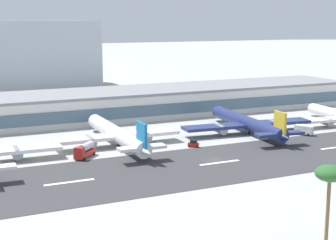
# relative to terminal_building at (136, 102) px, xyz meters

# --- Properties ---
(ground_plane) EXTENTS (1400.00, 1400.00, 0.00)m
(ground_plane) POSITION_rel_terminal_building_xyz_m (-4.78, -71.88, -5.24)
(ground_plane) COLOR #A8A8A3
(runway_strip) EXTENTS (800.00, 34.63, 0.08)m
(runway_strip) POSITION_rel_terminal_building_xyz_m (-4.78, -74.84, -5.20)
(runway_strip) COLOR #38383A
(runway_strip) RESTS_ON ground_plane
(runway_centreline_dash_3) EXTENTS (12.00, 1.20, 0.01)m
(runway_centreline_dash_3) POSITION_rel_terminal_building_xyz_m (-45.83, -74.84, -5.16)
(runway_centreline_dash_3) COLOR white
(runway_centreline_dash_3) RESTS_ON runway_strip
(runway_centreline_dash_4) EXTENTS (12.00, 1.20, 0.01)m
(runway_centreline_dash_4) POSITION_rel_terminal_building_xyz_m (-5.11, -74.84, -5.16)
(runway_centreline_dash_4) COLOR white
(runway_centreline_dash_4) RESTS_ON runway_strip
(terminal_building) EXTENTS (190.29, 30.30, 10.48)m
(terminal_building) POSITION_rel_terminal_building_xyz_m (0.00, 0.00, 0.00)
(terminal_building) COLOR silver
(terminal_building) RESTS_ON ground_plane
(distant_hotel_block) EXTENTS (101.34, 37.68, 37.12)m
(distant_hotel_block) POSITION_rel_terminal_building_xyz_m (-36.66, 105.37, 13.32)
(distant_hotel_block) COLOR #A8B2BC
(distant_hotel_block) RESTS_ON ground_plane
(airliner_blue_tail_gate_1) EXTENTS (38.64, 51.83, 10.82)m
(airliner_blue_tail_gate_1) POSITION_rel_terminal_building_xyz_m (-23.59, -46.41, -1.79)
(airliner_blue_tail_gate_1) COLOR silver
(airliner_blue_tail_gate_1) RESTS_ON ground_plane
(airliner_gold_tail_gate_2) EXTENTS (46.14, 50.96, 10.64)m
(airliner_gold_tail_gate_2) POSITION_rel_terminal_building_xyz_m (21.94, -47.93, -1.86)
(airliner_gold_tail_gate_2) COLOR navy
(airliner_gold_tail_gate_2) RESTS_ON ground_plane
(service_baggage_tug_0) EXTENTS (3.49, 3.27, 2.20)m
(service_baggage_tug_0) POSITION_rel_terminal_building_xyz_m (-3.40, -56.38, -4.20)
(service_baggage_tug_0) COLOR #B2231E
(service_baggage_tug_0) RESTS_ON ground_plane
(service_fuel_truck_1) EXTENTS (7.68, 8.01, 3.95)m
(service_fuel_truck_1) POSITION_rel_terminal_building_xyz_m (-36.33, -54.52, -3.22)
(service_fuel_truck_1) COLOR #B2231E
(service_fuel_truck_1) RESTS_ON ground_plane
(service_box_truck_2) EXTENTS (5.05, 6.40, 3.25)m
(service_box_truck_2) POSITION_rel_terminal_building_xyz_m (37.41, -56.93, -3.46)
(service_box_truck_2) COLOR white
(service_box_truck_2) RESTS_ON ground_plane
(palm_tree_1) EXTENTS (5.02, 5.02, 13.95)m
(palm_tree_1) POSITION_rel_terminal_building_xyz_m (-14.62, -126.71, 6.90)
(palm_tree_1) COLOR brown
(palm_tree_1) RESTS_ON ground_plane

